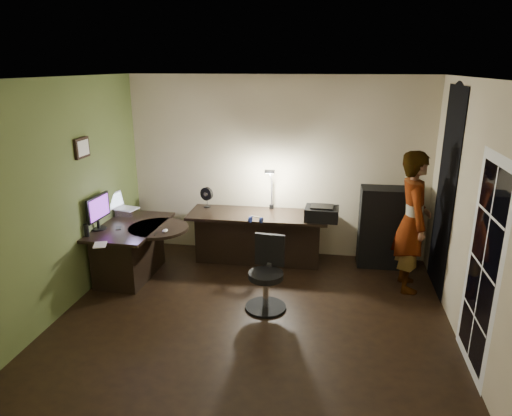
% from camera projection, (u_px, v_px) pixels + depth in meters
% --- Properties ---
extents(floor, '(4.50, 4.00, 0.01)m').
position_uv_depth(floor, '(253.00, 316.00, 5.37)').
color(floor, black).
rests_on(floor, ground).
extents(ceiling, '(4.50, 4.00, 0.01)m').
position_uv_depth(ceiling, '(253.00, 77.00, 4.55)').
color(ceiling, silver).
rests_on(ceiling, floor).
extents(wall_back, '(4.50, 0.01, 2.70)m').
position_uv_depth(wall_back, '(277.00, 168.00, 6.85)').
color(wall_back, '#C6B792').
rests_on(wall_back, floor).
extents(wall_front, '(4.50, 0.01, 2.70)m').
position_uv_depth(wall_front, '(201.00, 293.00, 3.08)').
color(wall_front, '#C6B792').
rests_on(wall_front, floor).
extents(wall_left, '(0.01, 4.00, 2.70)m').
position_uv_depth(wall_left, '(63.00, 197.00, 5.33)').
color(wall_left, '#C6B792').
rests_on(wall_left, floor).
extents(wall_right, '(0.01, 4.00, 2.70)m').
position_uv_depth(wall_right, '(473.00, 218.00, 4.59)').
color(wall_right, '#C6B792').
rests_on(wall_right, floor).
extents(green_wall_overlay, '(0.00, 4.00, 2.70)m').
position_uv_depth(green_wall_overlay, '(65.00, 197.00, 5.32)').
color(green_wall_overlay, '#53642F').
rests_on(green_wall_overlay, floor).
extents(arched_doorway, '(0.01, 0.90, 2.60)m').
position_uv_depth(arched_doorway, '(446.00, 192.00, 5.69)').
color(arched_doorway, black).
rests_on(arched_doorway, floor).
extents(french_door, '(0.02, 0.92, 2.10)m').
position_uv_depth(french_door, '(483.00, 268.00, 4.17)').
color(french_door, white).
rests_on(french_door, floor).
extents(framed_picture, '(0.04, 0.30, 0.25)m').
position_uv_depth(framed_picture, '(82.00, 148.00, 5.59)').
color(framed_picture, black).
rests_on(framed_picture, wall_left).
extents(desk_left, '(0.82, 1.31, 0.75)m').
position_uv_depth(desk_left, '(133.00, 251.00, 6.28)').
color(desk_left, black).
rests_on(desk_left, floor).
extents(desk_right, '(2.03, 0.75, 0.75)m').
position_uv_depth(desk_right, '(258.00, 238.00, 6.74)').
color(desk_right, black).
rests_on(desk_right, floor).
extents(cabinet, '(0.79, 0.41, 1.17)m').
position_uv_depth(cabinet, '(386.00, 227.00, 6.57)').
color(cabinet, black).
rests_on(cabinet, floor).
extents(laptop_stand, '(0.27, 0.25, 0.10)m').
position_uv_depth(laptop_stand, '(124.00, 212.00, 6.58)').
color(laptop_stand, silver).
rests_on(laptop_stand, desk_left).
extents(laptop, '(0.40, 0.38, 0.23)m').
position_uv_depth(laptop, '(126.00, 201.00, 6.52)').
color(laptop, silver).
rests_on(laptop, laptop_stand).
extents(monitor, '(0.12, 0.51, 0.33)m').
position_uv_depth(monitor, '(98.00, 217.00, 5.98)').
color(monitor, black).
rests_on(monitor, desk_left).
extents(mouse, '(0.09, 0.11, 0.04)m').
position_uv_depth(mouse, '(165.00, 231.00, 5.91)').
color(mouse, silver).
rests_on(mouse, desk_left).
extents(phone, '(0.12, 0.15, 0.01)m').
position_uv_depth(phone, '(119.00, 228.00, 6.06)').
color(phone, black).
rests_on(phone, desk_left).
extents(pen, '(0.03, 0.14, 0.01)m').
position_uv_depth(pen, '(156.00, 234.00, 5.85)').
color(pen, black).
rests_on(pen, desk_left).
extents(speaker, '(0.06, 0.06, 0.16)m').
position_uv_depth(speaker, '(86.00, 230.00, 5.75)').
color(speaker, black).
rests_on(speaker, desk_left).
extents(notepad, '(0.21, 0.24, 0.01)m').
position_uv_depth(notepad, '(100.00, 245.00, 5.49)').
color(notepad, silver).
rests_on(notepad, desk_left).
extents(desk_fan, '(0.23, 0.17, 0.31)m').
position_uv_depth(desk_fan, '(207.00, 197.00, 6.89)').
color(desk_fan, black).
rests_on(desk_fan, desk_right).
extents(headphones, '(0.21, 0.15, 0.09)m').
position_uv_depth(headphones, '(256.00, 219.00, 6.25)').
color(headphones, navy).
rests_on(headphones, desk_right).
extents(printer, '(0.47, 0.37, 0.20)m').
position_uv_depth(printer, '(322.00, 213.00, 6.33)').
color(printer, black).
rests_on(printer, desk_right).
extents(desk_lamp, '(0.25, 0.35, 0.68)m').
position_uv_depth(desk_lamp, '(272.00, 187.00, 6.76)').
color(desk_lamp, black).
rests_on(desk_lamp, desk_right).
extents(office_chair, '(0.53, 0.53, 0.89)m').
position_uv_depth(office_chair, '(266.00, 275.00, 5.40)').
color(office_chair, black).
rests_on(office_chair, floor).
extents(person, '(0.48, 0.68, 1.83)m').
position_uv_depth(person, '(412.00, 222.00, 5.80)').
color(person, '#D8A88C').
rests_on(person, floor).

